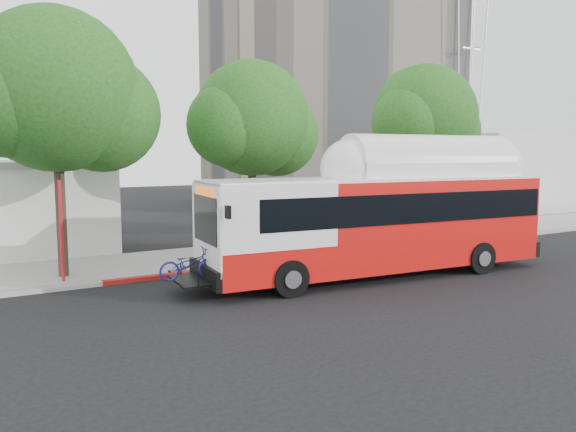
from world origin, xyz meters
The scene contains 11 objects.
ground centered at (0.00, 0.00, 0.00)m, with size 120.00×120.00×0.00m, color black.
sidewalk centered at (0.00, 6.50, 0.07)m, with size 60.00×5.00×0.15m, color gray.
curb_strip centered at (0.00, 3.90, 0.07)m, with size 60.00×0.30×0.15m, color gray.
red_curb_segment centered at (-3.00, 3.90, 0.08)m, with size 10.00×0.32×0.16m, color maroon.
street_tree_left centered at (-8.53, 5.56, 6.60)m, with size 6.67×5.80×9.74m.
street_tree_mid centered at (-0.59, 6.06, 5.91)m, with size 5.75×5.00×8.62m.
street_tree_right centered at (9.44, 5.86, 6.26)m, with size 6.21×5.40×9.18m.
apartment_tower centered at (18.00, 28.00, 17.62)m, with size 18.00×18.00×37.00m.
horizon_block centered at (30.00, 16.00, 3.00)m, with size 20.00×12.00×6.00m, color silver.
transit_bus centered at (1.44, 0.12, 1.99)m, with size 14.60×4.05×4.27m.
signal_pole centered at (-9.16, 4.56, 2.02)m, with size 0.11×0.37×3.94m.
Camera 1 is at (-12.19, -16.03, 4.65)m, focal length 35.00 mm.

